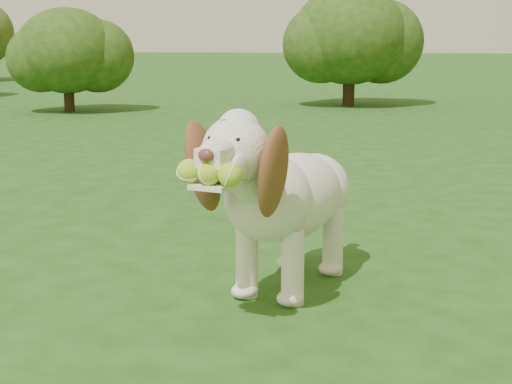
# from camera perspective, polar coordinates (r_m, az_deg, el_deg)

# --- Properties ---
(ground) EXTENTS (80.00, 80.00, 0.00)m
(ground) POSITION_cam_1_polar(r_m,az_deg,el_deg) (3.68, 10.68, -5.74)
(ground) COLOR #1C3F12
(ground) RESTS_ON ground
(dog) EXTENTS (0.69, 1.22, 0.81)m
(dog) POSITION_cam_1_polar(r_m,az_deg,el_deg) (3.25, 1.95, 0.02)
(dog) COLOR silver
(dog) RESTS_ON ground
(shrub_a) EXTENTS (1.37, 1.37, 1.42)m
(shrub_a) POSITION_cam_1_polar(r_m,az_deg,el_deg) (11.17, -13.59, 9.95)
(shrub_a) COLOR #382314
(shrub_a) RESTS_ON ground
(shrub_b) EXTENTS (1.70, 1.70, 1.76)m
(shrub_b) POSITION_cam_1_polar(r_m,az_deg,el_deg) (11.84, 6.85, 11.24)
(shrub_b) COLOR #382314
(shrub_b) RESTS_ON ground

